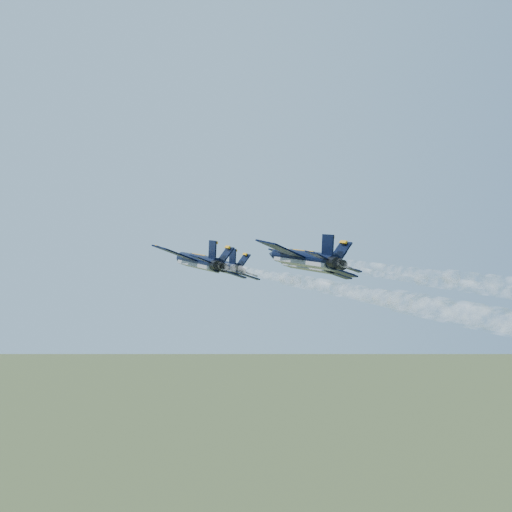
{
  "coord_description": "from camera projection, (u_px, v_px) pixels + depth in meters",
  "views": [
    {
      "loc": [
        -9.28,
        -94.83,
        102.54
      ],
      "look_at": [
        1.55,
        -1.91,
        107.26
      ],
      "focal_mm": 45.0,
      "sensor_mm": 36.0,
      "label": 1
    }
  ],
  "objects": [
    {
      "name": "jet_lead",
      "position": [
        219.0,
        266.0,
        105.65
      ],
      "size": [
        12.96,
        18.38,
        5.45
      ],
      "rotation": [
        0.0,
        0.32,
        0.34
      ],
      "color": "black"
    },
    {
      "name": "jet_left",
      "position": [
        198.0,
        262.0,
        88.65
      ],
      "size": [
        12.96,
        18.38,
        5.45
      ],
      "rotation": [
        0.0,
        0.32,
        0.34
      ],
      "color": "black"
    },
    {
      "name": "jet_right",
      "position": [
        307.0,
        264.0,
        96.7
      ],
      "size": [
        12.96,
        18.38,
        5.45
      ],
      "rotation": [
        0.0,
        0.32,
        0.34
      ],
      "color": "black"
    },
    {
      "name": "jet_slot",
      "position": [
        303.0,
        259.0,
        79.4
      ],
      "size": [
        12.96,
        18.38,
        5.45
      ],
      "rotation": [
        0.0,
        0.32,
        0.34
      ],
      "color": "black"
    },
    {
      "name": "smoke_trail_lead",
      "position": [
        474.0,
        245.0,
        55.06
      ],
      "size": [
        26.79,
        70.98,
        2.85
      ],
      "rotation": [
        0.0,
        0.32,
        0.34
      ],
      "color": "white"
    }
  ]
}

